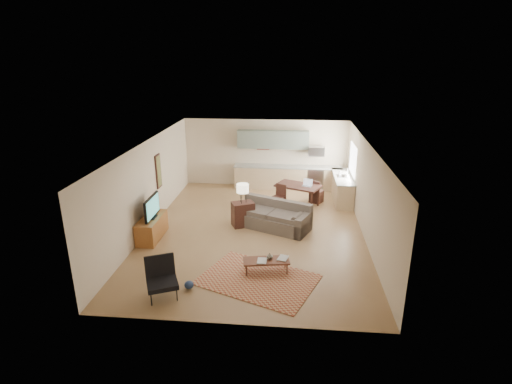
# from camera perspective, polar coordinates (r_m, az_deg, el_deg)

# --- Properties ---
(room) EXTENTS (9.00, 9.00, 9.00)m
(room) POSITION_cam_1_polar(r_m,az_deg,el_deg) (11.79, -0.13, 0.44)
(room) COLOR olive
(room) RESTS_ON ground
(kitchen_counter_back) EXTENTS (4.26, 0.64, 0.92)m
(kitchen_counter_back) POSITION_cam_1_polar(r_m,az_deg,el_deg) (15.99, 4.50, 2.11)
(kitchen_counter_back) COLOR tan
(kitchen_counter_back) RESTS_ON ground
(kitchen_counter_right) EXTENTS (0.64, 2.26, 0.92)m
(kitchen_counter_right) POSITION_cam_1_polar(r_m,az_deg,el_deg) (14.99, 12.20, 0.54)
(kitchen_counter_right) COLOR tan
(kitchen_counter_right) RESTS_ON ground
(kitchen_range) EXTENTS (0.62, 0.62, 0.90)m
(kitchen_range) POSITION_cam_1_polar(r_m,az_deg,el_deg) (16.02, 8.44, 1.95)
(kitchen_range) COLOR #A5A8AD
(kitchen_range) RESTS_ON ground
(kitchen_microwave) EXTENTS (0.62, 0.40, 0.35)m
(kitchen_microwave) POSITION_cam_1_polar(r_m,az_deg,el_deg) (15.76, 8.63, 5.80)
(kitchen_microwave) COLOR #A5A8AD
(kitchen_microwave) RESTS_ON room
(upper_cabinets) EXTENTS (2.80, 0.34, 0.70)m
(upper_cabinets) POSITION_cam_1_polar(r_m,az_deg,el_deg) (15.79, 2.46, 7.51)
(upper_cabinets) COLOR gray
(upper_cabinets) RESTS_ON room
(window_right) EXTENTS (0.02, 1.40, 1.05)m
(window_right) POSITION_cam_1_polar(r_m,az_deg,el_deg) (14.72, 13.66, 4.53)
(window_right) COLOR white
(window_right) RESTS_ON room
(wall_art_left) EXTENTS (0.06, 0.42, 1.10)m
(wall_art_left) POSITION_cam_1_polar(r_m,az_deg,el_deg) (13.25, -13.74, 2.90)
(wall_art_left) COLOR olive
(wall_art_left) RESTS_ON room
(triptych) EXTENTS (1.70, 0.04, 0.50)m
(triptych) POSITION_cam_1_polar(r_m,az_deg,el_deg) (15.99, 1.03, 6.94)
(triptych) COLOR #F2E1BF
(triptych) RESTS_ON room
(rug) EXTENTS (3.15, 2.71, 0.02)m
(rug) POSITION_cam_1_polar(r_m,az_deg,el_deg) (9.79, 0.25, -12.41)
(rug) COLOR #993F2C
(rug) RESTS_ON floor
(sofa) EXTENTS (2.62, 1.93, 0.84)m
(sofa) POSITION_cam_1_polar(r_m,az_deg,el_deg) (12.34, 2.36, -3.32)
(sofa) COLOR brown
(sofa) RESTS_ON floor
(coffee_table) EXTENTS (1.20, 0.64, 0.34)m
(coffee_table) POSITION_cam_1_polar(r_m,az_deg,el_deg) (10.02, 1.46, -10.52)
(coffee_table) COLOR #542A1B
(coffee_table) RESTS_ON floor
(book_a) EXTENTS (0.25, 0.32, 0.03)m
(book_a) POSITION_cam_1_polar(r_m,az_deg,el_deg) (9.88, 0.18, -9.78)
(book_a) COLOR maroon
(book_a) RESTS_ON coffee_table
(book_b) EXTENTS (0.41, 0.45, 0.02)m
(book_b) POSITION_cam_1_polar(r_m,az_deg,el_deg) (10.05, 3.23, -9.29)
(book_b) COLOR navy
(book_b) RESTS_ON coffee_table
(vase) EXTENTS (0.19, 0.19, 0.16)m
(vase) POSITION_cam_1_polar(r_m,az_deg,el_deg) (9.95, 1.97, -9.12)
(vase) COLOR black
(vase) RESTS_ON coffee_table
(armchair) EXTENTS (1.01, 1.01, 0.87)m
(armchair) POSITION_cam_1_polar(r_m,az_deg,el_deg) (9.22, -13.31, -12.04)
(armchair) COLOR black
(armchair) RESTS_ON floor
(tv_credenza) EXTENTS (0.54, 1.40, 0.65)m
(tv_credenza) POSITION_cam_1_polar(r_m,az_deg,el_deg) (12.09, -14.65, -4.96)
(tv_credenza) COLOR brown
(tv_credenza) RESTS_ON floor
(tv) EXTENTS (0.11, 1.08, 0.65)m
(tv) POSITION_cam_1_polar(r_m,az_deg,el_deg) (11.83, -14.67, -2.11)
(tv) COLOR black
(tv) RESTS_ON tv_credenza
(console_table) EXTENTS (0.79, 0.68, 0.77)m
(console_table) POSITION_cam_1_polar(r_m,az_deg,el_deg) (12.50, -1.88, -3.17)
(console_table) COLOR #331A15
(console_table) RESTS_ON floor
(table_lamp) EXTENTS (0.52, 0.52, 0.62)m
(table_lamp) POSITION_cam_1_polar(r_m,az_deg,el_deg) (12.25, -1.91, -0.15)
(table_lamp) COLOR beige
(table_lamp) RESTS_ON console_table
(dining_table) EXTENTS (1.73, 1.41, 0.76)m
(dining_table) POSITION_cam_1_polar(r_m,az_deg,el_deg) (14.22, 5.98, -0.46)
(dining_table) COLOR #331A15
(dining_table) RESTS_ON floor
(dining_chair_near) EXTENTS (0.58, 0.58, 0.87)m
(dining_chair_near) POSITION_cam_1_polar(r_m,az_deg,el_deg) (13.83, 3.17, -0.74)
(dining_chair_near) COLOR #331A15
(dining_chair_near) RESTS_ON floor
(dining_chair_far) EXTENTS (0.57, 0.58, 0.86)m
(dining_chair_far) POSITION_cam_1_polar(r_m,az_deg,el_deg) (14.62, 8.66, 0.16)
(dining_chair_far) COLOR #331A15
(dining_chair_far) RESTS_ON floor
(laptop) EXTENTS (0.39, 0.34, 0.24)m
(laptop) POSITION_cam_1_polar(r_m,az_deg,el_deg) (13.97, 7.29, 1.30)
(laptop) COLOR #A5A8AD
(laptop) RESTS_ON dining_table
(soap_bottle) EXTENTS (0.11, 0.11, 0.19)m
(soap_bottle) POSITION_cam_1_polar(r_m,az_deg,el_deg) (14.92, 11.92, 2.72)
(soap_bottle) COLOR #F2E1BF
(soap_bottle) RESTS_ON kitchen_counter_right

